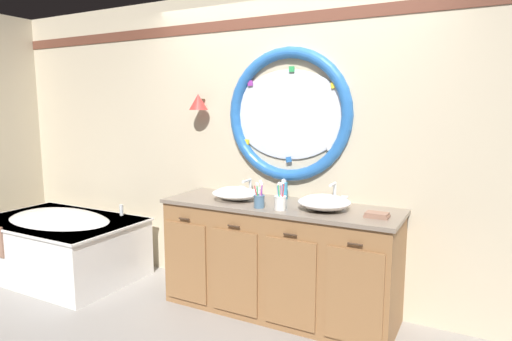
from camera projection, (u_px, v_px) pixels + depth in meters
The scene contains 12 objects.
ground_plane at pixel (252, 322), 3.33m from camera, with size 14.00×14.00×0.00m, color gray.
back_wall_assembly at pixel (285, 143), 3.64m from camera, with size 6.40×0.26×2.60m.
vanity_counter at pixel (279, 258), 3.44m from camera, with size 1.87×0.62×0.88m.
bathtub at pixel (60, 241), 4.21m from camera, with size 1.54×0.96×0.67m.
sink_basin_left at pixel (236, 193), 3.52m from camera, with size 0.38×0.38×0.11m.
sink_basin_right at pixel (324, 202), 3.17m from camera, with size 0.39×0.39×0.11m.
faucet_set_left at pixel (250, 188), 3.72m from camera, with size 0.21×0.15×0.14m.
faucet_set_right at pixel (334, 195), 3.37m from camera, with size 0.22×0.14×0.17m.
toothbrush_holder_left at pixel (259, 200), 3.24m from camera, with size 0.09×0.09×0.21m.
toothbrush_holder_right at pixel (280, 202), 3.17m from camera, with size 0.09×0.09×0.22m.
soap_dispenser at pixel (284, 190), 3.55m from camera, with size 0.06×0.07×0.17m.
folded_hand_towel at pixel (377, 215), 2.96m from camera, with size 0.16×0.11×0.03m.
Camera 1 is at (1.49, -2.74, 1.63)m, focal length 30.48 mm.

